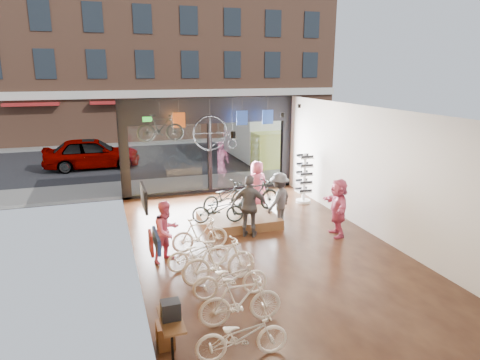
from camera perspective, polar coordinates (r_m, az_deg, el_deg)
name	(u,v)px	position (r m, az deg, el deg)	size (l,w,h in m)	color
ground_plane	(263,248)	(12.19, 3.09, -8.98)	(7.00, 12.00, 0.04)	black
ceiling	(265,110)	(11.24, 3.36, 9.30)	(7.00, 12.00, 0.04)	black
wall_left	(130,193)	(10.83, -14.42, -1.68)	(0.04, 12.00, 3.80)	#B3722B
wall_right	(375,172)	(13.23, 17.57, 0.99)	(0.04, 12.00, 3.80)	beige
wall_back	(419,284)	(6.68, 22.81, -12.69)	(7.00, 0.04, 3.80)	beige
storefront	(209,146)	(17.17, -4.10, 4.59)	(7.00, 0.26, 3.80)	black
exit_sign	(147,119)	(16.48, -12.26, 7.93)	(0.35, 0.06, 0.18)	#198C26
street_road	(173,153)	(26.19, -8.87, 3.62)	(30.00, 18.00, 0.02)	black
sidewalk_near	(203,183)	(18.70, -4.90, -0.38)	(30.00, 2.40, 0.12)	slate
sidewalk_far	(164,141)	(30.08, -10.15, 5.09)	(30.00, 2.00, 0.12)	slate
opposite_building	(154,38)	(32.25, -11.40, 18.03)	(26.00, 5.00, 14.00)	brown
street_car	(92,153)	(22.78, -19.14, 3.43)	(1.86, 4.63, 1.58)	gray
box_truck	(261,137)	(23.20, 2.81, 5.75)	(2.25, 6.74, 2.66)	silver
floor_bike_0	(242,336)	(7.77, 0.24, -20.04)	(0.56, 1.62, 0.85)	silver
floor_bike_1	(240,301)	(8.59, 0.05, -15.77)	(0.47, 1.66, 1.00)	silver
floor_bike_2	(230,278)	(9.52, -1.29, -12.96)	(0.58, 1.67, 0.88)	silver
floor_bike_3	(219,261)	(10.08, -2.81, -10.71)	(0.51, 1.79, 1.08)	silver
floor_bike_4	(198,253)	(10.82, -5.57, -9.65)	(0.56, 1.59, 0.84)	silver
floor_bike_5	(200,234)	(11.82, -5.36, -7.23)	(0.44, 1.56, 0.94)	silver
display_platform	(239,220)	(13.80, -0.19, -5.35)	(2.40, 1.80, 0.30)	brown
display_bike_left	(218,210)	(13.03, -2.98, -3.97)	(0.55, 1.57, 0.82)	black
display_bike_mid	(255,196)	(13.91, 2.07, -2.17)	(0.52, 1.83, 1.10)	black
display_bike_right	(225,196)	(14.17, -2.02, -2.21)	(0.62, 1.77, 0.93)	black
customer_1	(167,231)	(11.21, -9.76, -6.74)	(0.79, 0.62, 1.62)	#CC4C72
customer_2	(250,206)	(12.61, 1.34, -3.52)	(1.10, 0.46, 1.87)	#3F3F44
customer_3	(279,200)	(13.55, 5.23, -2.62)	(1.11, 0.64, 1.72)	#3F3F44
customer_4	(257,184)	(15.40, 2.28, -0.54)	(0.83, 0.54, 1.69)	#CC4C72
customer_5	(338,207)	(13.02, 12.93, -3.58)	(1.63, 0.52, 1.75)	#CC4C72
sunglasses_rack	(304,179)	(16.03, 8.53, 0.19)	(0.54, 0.45, 1.85)	white
wall_merch	(156,278)	(7.79, -11.15, -12.72)	(0.40, 2.40, 2.60)	navy
penny_farthing	(217,134)	(16.13, -3.04, 6.13)	(1.63, 0.06, 1.31)	black
hung_bike	(160,128)	(14.86, -10.57, 6.86)	(0.45, 1.58, 0.95)	black
jersey_left	(179,120)	(15.96, -8.13, 7.91)	(0.45, 0.03, 0.55)	#CC5919
jersey_mid	(242,118)	(16.55, 0.28, 8.28)	(0.45, 0.03, 0.55)	#1E3F99
jersey_right	(268,117)	(16.92, 3.72, 8.39)	(0.45, 0.03, 0.55)	#1E3F99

